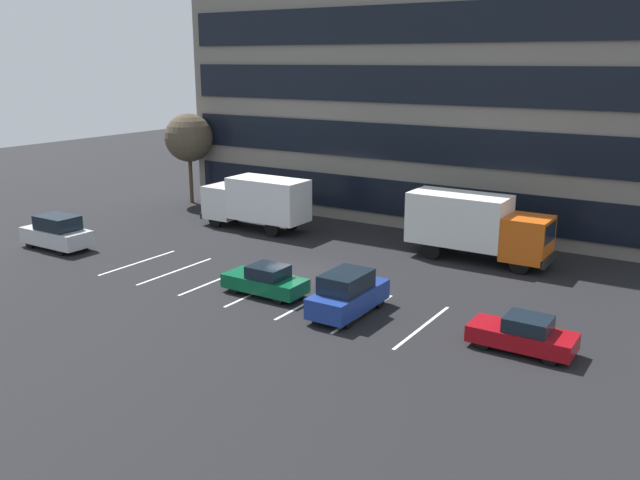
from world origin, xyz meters
name	(u,v)px	position (x,y,z in m)	size (l,w,h in m)	color
ground_plane	(299,273)	(0.00, 0.00, 0.00)	(120.00, 120.00, 0.00)	black
office_building	(444,58)	(0.00, 17.95, 10.80)	(34.55, 13.20, 21.60)	slate
lot_markings	(261,290)	(0.00, -3.20, 0.00)	(16.94, 5.40, 0.01)	silver
box_truck_white	(257,200)	(-7.51, 6.17, 1.92)	(7.36, 2.44, 3.41)	white
box_truck_orange	(476,224)	(6.80, 7.10, 2.03)	(7.78, 2.57, 3.60)	#D85914
suv_navy	(348,294)	(5.06, -3.64, 0.93)	(1.81, 4.27, 1.93)	navy
suv_silver	(57,233)	(-14.45, -3.77, 0.96)	(4.39, 1.86, 1.98)	silver
sedan_maroon	(523,334)	(12.55, -3.34, 0.66)	(3.92, 1.64, 1.41)	maroon
sedan_forest	(266,281)	(0.55, -3.54, 0.68)	(4.02, 1.68, 1.44)	#0C5933
bare_tree	(189,138)	(-17.00, 10.19, 4.97)	(3.62, 3.62, 6.80)	#473323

